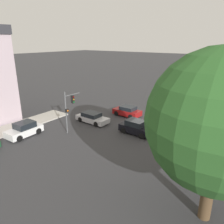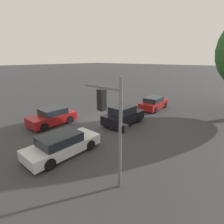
{
  "view_description": "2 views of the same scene",
  "coord_description": "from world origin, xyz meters",
  "px_view_note": "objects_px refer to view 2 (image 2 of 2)",
  "views": [
    {
      "loc": [
        -11.81,
        22.26,
        10.21
      ],
      "look_at": [
        2.53,
        2.78,
        2.18
      ],
      "focal_mm": 35.0,
      "sensor_mm": 36.0,
      "label": 1
    },
    {
      "loc": [
        11.2,
        10.62,
        5.48
      ],
      "look_at": [
        0.55,
        1.67,
        1.19
      ],
      "focal_mm": 28.0,
      "sensor_mm": 36.0,
      "label": 2
    }
  ],
  "objects_px": {
    "traffic_signal": "(112,116)",
    "crossing_car_0": "(154,103)",
    "crossing_car_3": "(62,144)",
    "crossing_car_2": "(52,117)",
    "crossing_car_1": "(123,115)"
  },
  "relations": [
    {
      "from": "traffic_signal",
      "to": "crossing_car_0",
      "type": "distance_m",
      "value": 13.23
    },
    {
      "from": "crossing_car_3",
      "to": "crossing_car_2",
      "type": "bearing_deg",
      "value": 65.38
    },
    {
      "from": "traffic_signal",
      "to": "crossing_car_1",
      "type": "distance_m",
      "value": 7.94
    },
    {
      "from": "crossing_car_0",
      "to": "crossing_car_2",
      "type": "relative_size",
      "value": 1.08
    },
    {
      "from": "crossing_car_2",
      "to": "crossing_car_3",
      "type": "xyz_separation_m",
      "value": [
        2.32,
        4.78,
        -0.06
      ]
    },
    {
      "from": "crossing_car_1",
      "to": "crossing_car_3",
      "type": "bearing_deg",
      "value": -175.23
    },
    {
      "from": "traffic_signal",
      "to": "crossing_car_2",
      "type": "xyz_separation_m",
      "value": [
        -2.28,
        -8.57,
        -2.5
      ]
    },
    {
      "from": "crossing_car_2",
      "to": "crossing_car_0",
      "type": "bearing_deg",
      "value": 158.21
    },
    {
      "from": "crossing_car_0",
      "to": "crossing_car_1",
      "type": "height_order",
      "value": "crossing_car_1"
    },
    {
      "from": "crossing_car_0",
      "to": "crossing_car_1",
      "type": "xyz_separation_m",
      "value": [
        5.93,
        0.12,
        0.09
      ]
    },
    {
      "from": "crossing_car_0",
      "to": "crossing_car_2",
      "type": "bearing_deg",
      "value": 154.38
    },
    {
      "from": "traffic_signal",
      "to": "crossing_car_1",
      "type": "xyz_separation_m",
      "value": [
        -6.37,
        -4.07,
        -2.45
      ]
    },
    {
      "from": "crossing_car_1",
      "to": "crossing_car_2",
      "type": "bearing_deg",
      "value": 134.55
    },
    {
      "from": "traffic_signal",
      "to": "crossing_car_0",
      "type": "height_order",
      "value": "traffic_signal"
    },
    {
      "from": "traffic_signal",
      "to": "crossing_car_0",
      "type": "bearing_deg",
      "value": 21.35
    }
  ]
}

